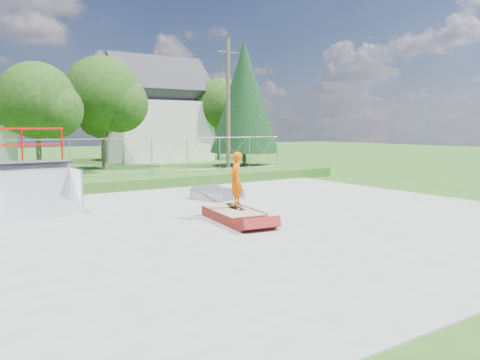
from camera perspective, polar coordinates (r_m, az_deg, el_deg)
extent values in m
plane|color=#2A5618|center=(14.05, -1.51, -5.17)|extent=(120.00, 120.00, 0.00)
cube|color=gray|center=(14.05, -1.51, -5.09)|extent=(20.00, 16.00, 0.04)
cube|color=#2A5618|center=(22.55, -14.35, -0.33)|extent=(24.00, 3.00, 0.50)
cube|color=maroon|center=(14.22, -0.88, -4.36)|extent=(1.41, 2.46, 0.33)
cube|color=tan|center=(14.19, -0.88, -3.66)|extent=(1.44, 2.48, 0.02)
cube|color=black|center=(14.35, -0.54, -3.32)|extent=(0.28, 0.81, 0.13)
imported|color=#E65E00|center=(14.24, -0.54, -0.11)|extent=(0.69, 0.69, 1.61)
cube|color=silver|center=(41.05, -10.07, 5.87)|extent=(8.00, 6.00, 5.00)
cube|color=#313236|center=(41.17, -10.17, 10.60)|extent=(8.40, 6.08, 6.08)
cylinder|color=brown|center=(27.94, -1.45, 8.83)|extent=(0.24, 0.24, 8.00)
cylinder|color=brown|center=(30.20, -23.30, 2.86)|extent=(0.30, 0.30, 2.45)
sphere|color=#18390F|center=(30.20, -23.57, 8.90)|extent=(4.48, 4.48, 4.48)
sphere|color=#18390F|center=(29.79, -21.73, 7.94)|extent=(3.36, 3.36, 3.36)
cylinder|color=brown|center=(33.20, -16.26, 3.70)|extent=(0.30, 0.30, 2.80)
sphere|color=#18390F|center=(33.24, -16.46, 9.98)|extent=(5.12, 5.12, 5.12)
sphere|color=#18390F|center=(32.89, -14.47, 8.96)|extent=(3.84, 3.84, 3.84)
cylinder|color=brown|center=(41.57, -2.58, 4.33)|extent=(0.30, 0.30, 2.62)
sphere|color=#18390F|center=(41.59, -2.60, 9.03)|extent=(4.80, 4.80, 4.80)
sphere|color=#18390F|center=(41.53, -1.09, 8.21)|extent=(3.60, 3.60, 3.60)
cylinder|color=brown|center=(41.58, -16.21, 3.72)|extent=(0.30, 0.30, 2.10)
sphere|color=#18390F|center=(41.56, -16.33, 7.48)|extent=(3.84, 3.84, 3.84)
sphere|color=#18390F|center=(41.31, -15.15, 6.86)|extent=(2.88, 2.88, 2.88)
cylinder|color=brown|center=(34.63, 0.52, 2.74)|extent=(0.28, 0.28, 1.20)
cone|color=black|center=(34.63, 0.52, 10.10)|extent=(5.04, 5.04, 8.10)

